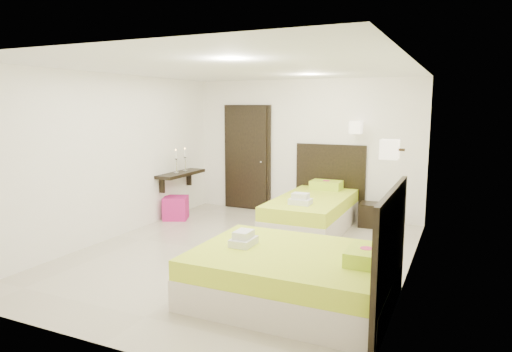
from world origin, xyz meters
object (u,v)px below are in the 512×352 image
at_px(bed_single, 314,211).
at_px(ottoman, 176,208).
at_px(nightstand, 373,215).
at_px(bed_double, 298,274).

distance_m(bed_single, ottoman, 2.59).
bearing_deg(bed_single, ottoman, -171.45).
relative_size(bed_single, nightstand, 4.80).
distance_m(bed_single, nightstand, 1.10).
bearing_deg(ottoman, bed_single, 8.55).
xyz_separation_m(bed_single, bed_double, (0.74, -2.88, -0.02)).
xyz_separation_m(nightstand, ottoman, (-3.45, -1.01, 0.01)).
bearing_deg(ottoman, bed_double, -37.09).
distance_m(bed_double, nightstand, 3.51).
xyz_separation_m(bed_double, nightstand, (0.15, 3.51, -0.10)).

